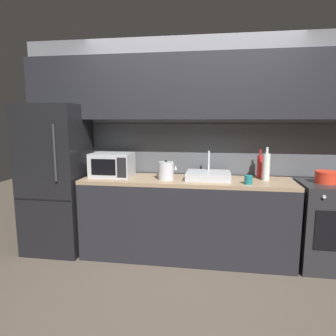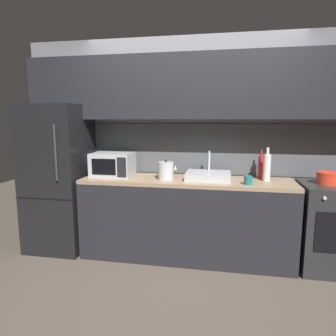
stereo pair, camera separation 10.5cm
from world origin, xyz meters
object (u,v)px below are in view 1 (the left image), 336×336
Objects in this scene: refrigerator at (57,178)px; kettle at (166,171)px; wine_bottle_red at (260,166)px; mug_teal at (248,180)px; oven_range at (327,225)px; cooking_pot at (326,177)px; wine_bottle_clear at (266,166)px; microwave at (112,165)px; mug_yellow at (162,171)px.

refrigerator is 1.33m from kettle.
wine_bottle_red reaches higher than mug_teal.
mug_teal is (-0.16, -0.39, -0.09)m from wine_bottle_red.
oven_range is 0.93m from wine_bottle_red.
wine_bottle_red is at bearing 5.27° from refrigerator.
cooking_pot is at bearing -18.75° from wine_bottle_red.
refrigerator is 4.79× the size of wine_bottle_clear.
microwave is 2.30m from cooking_pot.
mug_teal is at bearing -4.57° from refrigerator.
cooking_pot is (1.75, -0.18, 0.02)m from mug_yellow.
mug_yellow is 0.41× the size of cooking_pot.
cooking_pot is at bearing -0.46° from microwave.
wine_bottle_clear is 0.60m from cooking_pot.
refrigerator is 1.25m from mug_yellow.
wine_bottle_red reaches higher than mug_yellow.
kettle is 0.61× the size of wine_bottle_clear.
microwave is (0.68, 0.02, 0.18)m from refrigerator.
oven_range is 4.13× the size of kettle.
wine_bottle_clear is 3.86× the size of mug_yellow.
refrigerator is 2.98m from cooking_pot.
microwave is at bearing 172.99° from kettle.
wine_bottle_clear reaches higher than oven_range.
mug_yellow is (-0.09, 0.24, -0.05)m from kettle.
mug_yellow is at bearing -177.93° from wine_bottle_red.
microwave is 1.52m from mug_teal.
mug_teal is at bearing -167.66° from cooking_pot.
mug_teal is 0.82m from cooking_pot.
mug_yellow is at bearing 174.28° from wine_bottle_clear.
refrigerator is 2.19m from mug_teal.
mug_teal reaches higher than oven_range.
oven_range is 10.08× the size of mug_teal.
microwave is 1.71m from wine_bottle_clear.
wine_bottle_red is at bearing 2.07° from mug_yellow.
mug_teal is (0.86, -0.11, -0.05)m from kettle.
mug_yellow is at bearing 174.37° from oven_range.
wine_bottle_clear is (-0.64, 0.06, 0.60)m from oven_range.
kettle is 1.08m from wine_bottle_clear.
kettle is 1.66m from cooking_pot.
kettle reaches higher than cooking_pot.
cooking_pot reaches higher than mug_teal.
oven_range is at bearing -17.58° from wine_bottle_red.
refrigerator reaches higher than wine_bottle_clear.
refrigerator is at bearing -178.45° from microwave.
wine_bottle_clear is 0.16m from wine_bottle_red.
cooking_pot reaches higher than mug_yellow.
microwave is at bearing 179.52° from oven_range.
cooking_pot is at bearing 12.34° from mug_teal.
kettle is 0.68× the size of wine_bottle_red.
refrigerator reaches higher than mug_teal.
refrigerator is 5.38× the size of wine_bottle_red.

